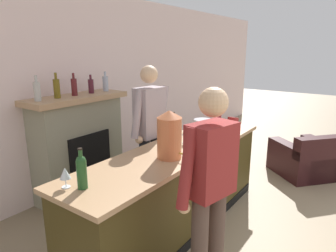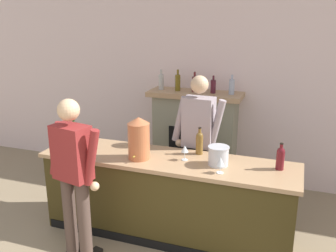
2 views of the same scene
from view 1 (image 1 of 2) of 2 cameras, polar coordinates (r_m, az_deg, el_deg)
name	(u,v)px [view 1 (image 1 of 2)]	position (r m, az deg, el deg)	size (l,w,h in m)	color
wall_back_panel	(84,91)	(4.46, -15.79, 6.34)	(12.00, 0.07, 2.75)	silver
bar_counter	(177,188)	(3.37, 1.67, -11.78)	(2.84, 0.72, 0.94)	#3E3214
fireplace_stone	(79,146)	(4.20, -16.58, -3.59)	(1.35, 0.52, 1.69)	gray
armchair_black	(307,161)	(5.25, 24.90, -6.01)	(1.16, 1.16, 0.71)	black
person_customer	(210,190)	(2.29, 7.92, -12.02)	(0.65, 0.36, 1.71)	#4F3C33
person_bartender	(150,132)	(3.64, -3.42, -1.07)	(0.66, 0.32, 1.78)	#21252D
copper_dispenser	(169,134)	(2.85, 0.27, -1.61)	(0.24, 0.28, 0.47)	#BD683F
ice_bucket_steel	(203,128)	(3.64, 6.66, -0.31)	(0.22, 0.22, 0.20)	silver
wine_bottle_chardonnay_pale	(82,171)	(2.35, -16.13, -8.15)	(0.08, 0.08, 0.32)	#204B21
wine_bottle_riesling_slim	(218,116)	(4.20, 9.58, 1.97)	(0.08, 0.08, 0.28)	maroon
wine_bottle_cabernet_heavy	(173,126)	(3.53, 1.03, -0.03)	(0.08, 0.08, 0.31)	brown
wine_glass_back_row	(65,174)	(2.41, -19.02, -8.60)	(0.08, 0.08, 0.16)	silver
wine_glass_near_bucket	(185,133)	(3.33, 3.35, -1.30)	(0.08, 0.08, 0.17)	silver
wine_glass_front_left	(220,128)	(3.60, 9.88, -0.37)	(0.08, 0.08, 0.17)	silver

